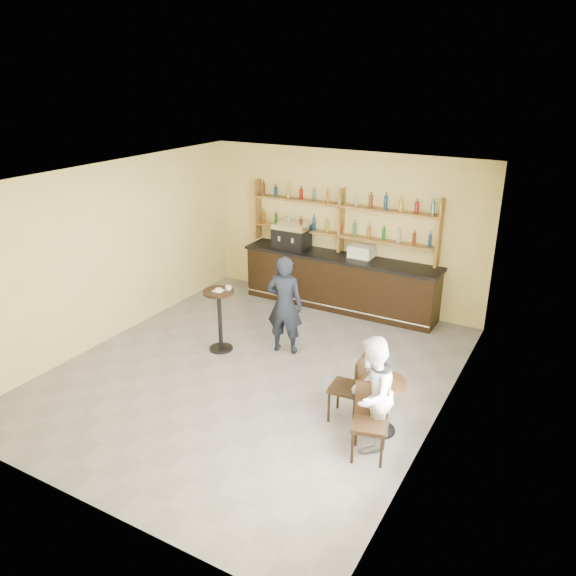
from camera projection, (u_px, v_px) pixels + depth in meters
The scene contains 23 objects.
floor at pixel (254, 371), 9.29m from camera, with size 7.00×7.00×0.00m, color slate.
ceiling at pixel (249, 178), 8.13m from camera, with size 7.00×7.00×0.00m, color white.
wall_back at pixel (343, 229), 11.55m from camera, with size 7.00×7.00×0.00m, color #F2E089.
wall_front at pixel (71, 384), 5.86m from camera, with size 7.00×7.00×0.00m, color #F2E089.
wall_left at pixel (111, 252), 10.07m from camera, with size 7.00×7.00×0.00m, color #F2E089.
wall_right at pixel (445, 320), 7.35m from camera, with size 7.00×7.00×0.00m, color #F2E089.
window_pane at pixel (417, 351), 6.34m from camera, with size 2.00×2.00×0.00m, color white.
window_frame at pixel (417, 351), 6.34m from camera, with size 0.04×1.70×2.10m, color black, non-canonical shape.
shelf_unit at pixel (341, 220), 11.37m from camera, with size 4.00×0.26×1.40m, color brown, non-canonical shape.
liquor_bottles at pixel (341, 212), 11.31m from camera, with size 3.68×0.10×1.00m, color #8C5919, non-canonical shape.
bar_counter at pixel (340, 282), 11.60m from camera, with size 4.17×0.81×1.13m, color black, non-canonical shape.
espresso_machine at pixel (292, 236), 11.81m from camera, with size 0.74×0.47×0.53m, color black, non-canonical shape.
pastry_case at pixel (361, 253), 11.14m from camera, with size 0.48×0.38×0.29m, color silver, non-canonical shape.
pedestal_table at pixel (220, 321), 9.83m from camera, with size 0.54×0.54×1.12m, color black, non-canonical shape.
napkin at pixel (218, 291), 9.62m from camera, with size 0.17×0.17×0.00m, color white.
donut at pixel (219, 290), 9.60m from camera, with size 0.13×0.13×0.05m, color #E1AD52.
cup_pedestal at pixel (228, 288), 9.63m from camera, with size 0.11×0.11×0.09m, color white.
man_main at pixel (285, 305), 9.66m from camera, with size 0.64×0.42×1.76m, color black.
cafe_table at pixel (382, 406), 7.63m from camera, with size 0.62×0.62×0.79m, color black, non-canonical shape.
cup_cafe at pixel (387, 379), 7.44m from camera, with size 0.11×0.11×0.10m, color white.
chair_west at pixel (346, 387), 7.88m from camera, with size 0.44×0.44×1.02m, color black, non-canonical shape.
chair_south at pixel (369, 424), 7.08m from camera, with size 0.43×0.43×0.99m, color black, non-canonical shape.
patron_second at pixel (371, 394), 7.18m from camera, with size 0.77×0.60×1.58m, color #AFAFB5.
Camera 1 is at (4.47, -6.84, 4.67)m, focal length 35.00 mm.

